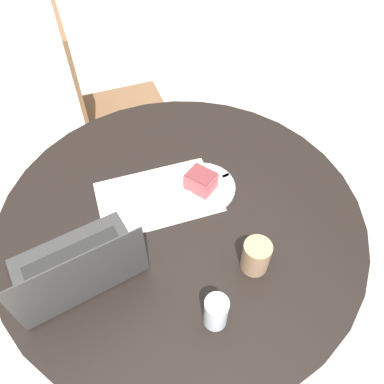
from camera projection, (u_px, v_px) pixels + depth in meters
ground_plane at (184, 304)px, 1.74m from camera, size 12.00×12.00×0.00m
dining_table at (182, 235)px, 1.30m from camera, size 1.16×1.16×0.72m
chair at (110, 109)px, 1.88m from camera, size 0.46×0.46×0.98m
paper_document at (158, 197)px, 1.23m from camera, size 0.42×0.30×0.00m
plate at (203, 187)px, 1.25m from camera, size 0.22×0.22×0.01m
cake_slice at (201, 181)px, 1.22m from camera, size 0.11×0.11×0.07m
fork at (213, 182)px, 1.26m from camera, size 0.17×0.03×0.00m
coffee_glass at (256, 256)px, 1.03m from camera, size 0.08×0.08×0.10m
water_glass at (216, 312)px, 0.93m from camera, size 0.06×0.06×0.11m
laptop at (78, 268)px, 1.02m from camera, size 0.36×0.25×0.22m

